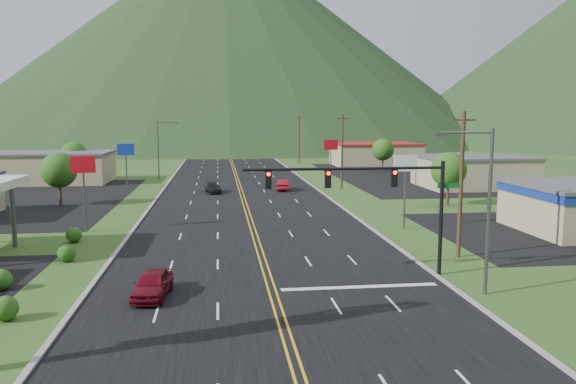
{
  "coord_description": "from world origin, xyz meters",
  "views": [
    {
      "loc": [
        -2.85,
        -18.06,
        9.61
      ],
      "look_at": [
        1.86,
        19.73,
        4.5
      ],
      "focal_mm": 35.0,
      "sensor_mm": 36.0,
      "label": 1
    }
  ],
  "objects": [
    {
      "name": "pole_sign_west_a",
      "position": [
        -14.0,
        30.0,
        5.05
      ],
      "size": [
        2.0,
        0.18,
        6.4
      ],
      "color": "#59595E",
      "rests_on": "ground"
    },
    {
      "name": "building_east_mid",
      "position": [
        32.0,
        55.0,
        2.16
      ],
      "size": [
        14.4,
        11.4,
        4.3
      ],
      "color": "tan",
      "rests_on": "ground"
    },
    {
      "name": "streetlight_east",
      "position": [
        11.18,
        10.0,
        5.18
      ],
      "size": [
        3.28,
        0.25,
        9.0
      ],
      "color": "#59595E",
      "rests_on": "ground"
    },
    {
      "name": "tree_east_a",
      "position": [
        22.0,
        40.0,
        3.89
      ],
      "size": [
        3.84,
        3.84,
        5.82
      ],
      "color": "#382314",
      "rests_on": "ground"
    },
    {
      "name": "pole_sign_east_b",
      "position": [
        13.0,
        60.0,
        5.05
      ],
      "size": [
        2.0,
        0.18,
        6.4
      ],
      "color": "#59595E",
      "rests_on": "ground"
    },
    {
      "name": "utility_pole_a",
      "position": [
        13.5,
        18.0,
        5.13
      ],
      "size": [
        1.6,
        0.28,
        10.0
      ],
      "color": "#382314",
      "rests_on": "ground"
    },
    {
      "name": "car_dark_mid",
      "position": [
        -3.55,
        53.13,
        0.61
      ],
      "size": [
        2.26,
        4.4,
        1.22
      ],
      "primitive_type": "imported",
      "rotation": [
        0.0,
        0.0,
        0.13
      ],
      "color": "black",
      "rests_on": "ground"
    },
    {
      "name": "streetlight_west",
      "position": [
        -11.68,
        70.0,
        5.18
      ],
      "size": [
        3.28,
        0.25,
        9.0
      ],
      "color": "#59595E",
      "rests_on": "ground"
    },
    {
      "name": "tree_east_b",
      "position": [
        26.0,
        78.0,
        3.89
      ],
      "size": [
        3.84,
        3.84,
        5.82
      ],
      "color": "#382314",
      "rests_on": "ground"
    },
    {
      "name": "mountain_n",
      "position": [
        0.0,
        220.0,
        42.5
      ],
      "size": [
        220.0,
        220.0,
        85.0
      ],
      "primitive_type": "cone",
      "color": "black",
      "rests_on": "ground"
    },
    {
      "name": "building_east_far",
      "position": [
        28.0,
        90.0,
        2.26
      ],
      "size": [
        16.4,
        12.4,
        4.5
      ],
      "color": "tan",
      "rests_on": "ground"
    },
    {
      "name": "traffic_signal",
      "position": [
        6.48,
        14.0,
        5.33
      ],
      "size": [
        13.1,
        0.43,
        7.0
      ],
      "color": "black",
      "rests_on": "ground"
    },
    {
      "name": "utility_pole_b",
      "position": [
        13.5,
        55.0,
        5.13
      ],
      "size": [
        1.6,
        0.28,
        10.0
      ],
      "color": "#382314",
      "rests_on": "ground"
    },
    {
      "name": "car_red_far",
      "position": [
        5.55,
        54.68,
        0.7
      ],
      "size": [
        1.93,
        4.39,
        1.4
      ],
      "primitive_type": "imported",
      "rotation": [
        0.0,
        0.0,
        3.03
      ],
      "color": "maroon",
      "rests_on": "ground"
    },
    {
      "name": "tree_west_b",
      "position": [
        -25.0,
        72.0,
        3.89
      ],
      "size": [
        3.84,
        3.84,
        5.82
      ],
      "color": "#382314",
      "rests_on": "ground"
    },
    {
      "name": "utility_pole_c",
      "position": [
        13.5,
        95.0,
        5.13
      ],
      "size": [
        1.6,
        0.28,
        10.0
      ],
      "color": "#382314",
      "rests_on": "ground"
    },
    {
      "name": "pole_sign_west_b",
      "position": [
        -14.0,
        52.0,
        5.05
      ],
      "size": [
        2.0,
        0.18,
        6.4
      ],
      "color": "#59595E",
      "rests_on": "ground"
    },
    {
      "name": "tree_west_a",
      "position": [
        -20.0,
        45.0,
        3.89
      ],
      "size": [
        3.84,
        3.84,
        5.82
      ],
      "color": "#382314",
      "rests_on": "ground"
    },
    {
      "name": "building_west_far",
      "position": [
        -28.0,
        68.0,
        2.26
      ],
      "size": [
        18.4,
        11.4,
        4.5
      ],
      "color": "tan",
      "rests_on": "ground"
    },
    {
      "name": "car_red_near",
      "position": [
        -6.45,
        11.62,
        0.71
      ],
      "size": [
        2.16,
        4.35,
        1.42
      ],
      "primitive_type": "imported",
      "rotation": [
        0.0,
        0.0,
        -0.12
      ],
      "color": "maroon",
      "rests_on": "ground"
    },
    {
      "name": "utility_pole_d",
      "position": [
        13.5,
        135.0,
        5.13
      ],
      "size": [
        1.6,
        0.28,
        10.0
      ],
      "color": "#382314",
      "rests_on": "ground"
    },
    {
      "name": "pole_sign_east_a",
      "position": [
        13.0,
        28.0,
        5.05
      ],
      "size": [
        2.0,
        0.18,
        6.4
      ],
      "color": "#59595E",
      "rests_on": "ground"
    }
  ]
}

